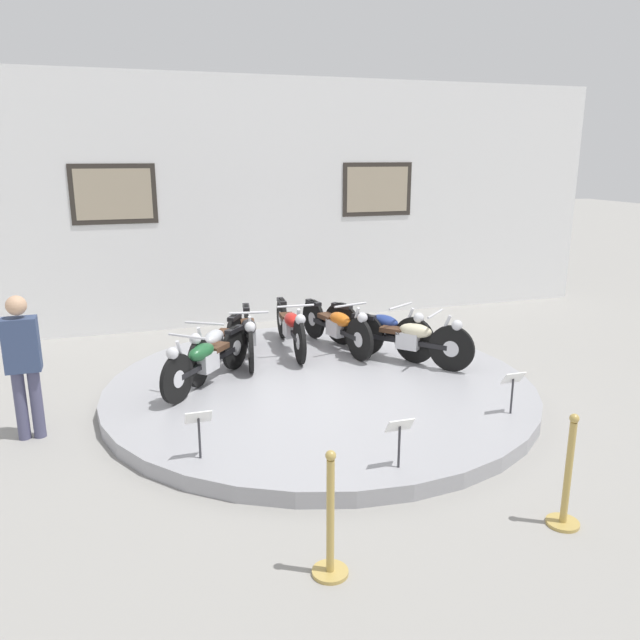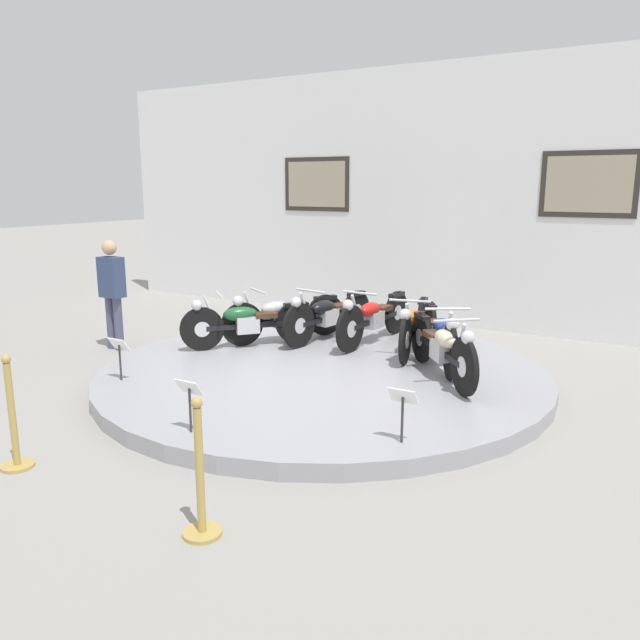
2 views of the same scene
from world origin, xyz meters
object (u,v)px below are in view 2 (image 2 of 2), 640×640
Objects in this scene: stanchion_post_right_of_entry at (201,490)px; info_placard_front_centre at (189,394)px; info_placard_front_right at (403,403)px; motorcycle_orange at (414,324)px; visitor_standing at (112,289)px; motorcycle_blue at (440,334)px; motorcycle_red at (373,316)px; motorcycle_green at (247,321)px; motorcycle_silver at (283,315)px; motorcycle_cream at (442,346)px; stanchion_post_left_of_entry at (14,430)px; info_placard_front_left at (119,350)px; motorcycle_black at (327,314)px.

info_placard_front_centre is at bearing 134.72° from stanchion_post_right_of_entry.
info_placard_front_right is at bearing 23.49° from info_placard_front_centre.
visitor_standing is (-4.16, -1.53, 0.36)m from motorcycle_orange.
motorcycle_red is at bearing 155.72° from motorcycle_blue.
motorcycle_blue is (2.64, 0.56, 0.02)m from motorcycle_green.
motorcycle_silver is 1.12× the size of motorcycle_cream.
info_placard_front_centre is at bearing -32.25° from visitor_standing.
motorcycle_cream is (1.44, -1.11, -0.00)m from motorcycle_red.
motorcycle_blue is at bearing -37.35° from motorcycle_orange.
motorcycle_green is 2.33m from motorcycle_orange.
stanchion_post_left_of_entry reaches higher than info_placard_front_centre.
info_placard_front_right is at bearing -40.47° from motorcycle_silver.
visitor_standing reaches higher than motorcycle_orange.
stanchion_post_left_of_entry is 2.11m from stanchion_post_right_of_entry.
info_placard_front_left is at bearing 111.52° from stanchion_post_left_of_entry.
info_placard_front_centre is at bearing -70.04° from motorcycle_silver.
motorcycle_red is at bearing 77.96° from stanchion_post_left_of_entry.
stanchion_post_left_of_entry is (2.42, -3.26, -0.58)m from visitor_standing.
stanchion_post_right_of_entry is (0.37, -4.79, -0.21)m from motorcycle_orange.
motorcycle_silver is 1.94m from motorcycle_orange.
info_placard_front_centre and info_placard_front_right have the same top height.
visitor_standing is at bearing -151.21° from motorcycle_black.
stanchion_post_right_of_entry is at bearing -56.99° from motorcycle_green.
motorcycle_green reaches higher than info_placard_front_centre.
stanchion_post_right_of_entry is at bearing -32.97° from info_placard_front_left.
info_placard_front_centre is (0.00, -3.87, -0.03)m from motorcycle_red.
motorcycle_black reaches higher than info_placard_front_right.
motorcycle_black is 3.79m from info_placard_front_centre.
motorcycle_cream reaches higher than info_placard_front_centre.
visitor_standing is (-4.91, -0.58, 0.36)m from motorcycle_cream.
motorcycle_orange reaches higher than motorcycle_silver.
visitor_standing is (-3.47, -1.68, 0.35)m from motorcycle_red.
motorcycle_red reaches higher than motorcycle_orange.
motorcycle_green is 1.22m from motorcycle_black.
info_placard_front_centre is 4.13m from visitor_standing.
stanchion_post_right_of_entry is (-0.38, -3.84, -0.22)m from motorcycle_cream.
motorcycle_cream reaches higher than motorcycle_silver.
stanchion_post_right_of_entry reaches higher than info_placard_front_centre.
visitor_standing reaches higher than motorcycle_blue.
info_placard_front_centre is at bearing -109.93° from motorcycle_blue.
info_placard_front_centre is (-0.69, -3.73, -0.02)m from motorcycle_orange.
info_placard_front_centre is 0.31× the size of visitor_standing.
motorcycle_cream is (0.23, -0.56, -0.01)m from motorcycle_blue.
motorcycle_cream reaches higher than motorcycle_orange.
motorcycle_red is at bearing 90.04° from info_placard_front_centre.
info_placard_front_centre is at bearing 45.28° from stanchion_post_left_of_entry.
stanchion_post_right_of_entry is at bearing -111.52° from info_placard_front_right.
info_placard_front_right is (2.99, -2.55, -0.01)m from motorcycle_silver.
motorcycle_cream is 1.50× the size of stanchion_post_right_of_entry.
motorcycle_silver is 3.37× the size of info_placard_front_centre.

